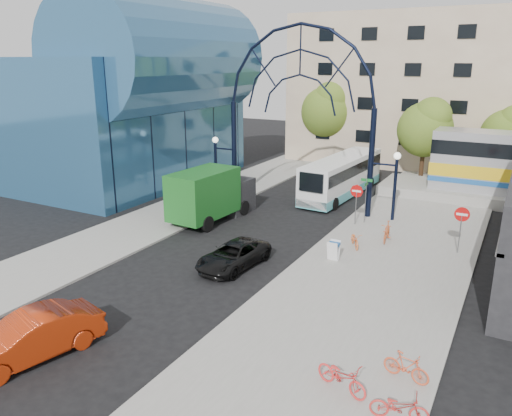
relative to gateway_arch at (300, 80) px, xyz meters
The scene contains 22 objects.
ground 16.41m from the gateway_arch, 90.00° to the right, with size 120.00×120.00×0.00m, color black.
sidewalk_east 15.37m from the gateway_arch, 51.34° to the right, with size 8.00×56.00×0.12m, color gray.
plaza_west 13.36m from the gateway_arch, 129.09° to the right, with size 5.00×50.00×0.12m, color gray.
gateway_arch is the anchor object (origin of this frame).
stop_sign 8.37m from the gateway_arch, 22.63° to the right, with size 0.80×0.07×2.50m.
do_not_enter_sign 13.43m from the gateway_arch, 19.99° to the right, with size 0.76×0.07×2.48m.
street_name_sign 8.38m from the gateway_arch, 15.07° to the right, with size 0.70×0.70×2.80m.
sandwich_board 12.52m from the gateway_arch, 55.09° to the right, with size 0.55×0.61×0.99m.
transit_hall 15.45m from the gateway_arch, behind, with size 16.50×18.00×14.50m.
apartment_block 21.12m from the gateway_arch, 84.55° to the left, with size 20.00×12.10×14.00m.
tree_north_a 13.98m from the gateway_arch, 62.83° to the left, with size 4.48×4.48×7.00m.
tree_north_b 16.72m from the gateway_arch, 103.68° to the left, with size 5.12×5.12×8.00m.
tree_north_c 18.95m from the gateway_arch, 48.96° to the left, with size 4.16×4.16×6.50m.
city_bus 8.53m from the gateway_arch, 69.97° to the left, with size 3.00×10.66×2.89m.
green_truck 9.29m from the gateway_arch, 125.31° to the right, with size 2.87×6.73×3.33m.
black_suv 13.66m from the gateway_arch, 82.20° to the right, with size 2.01×4.37×1.21m, color black.
red_sedan 22.39m from the gateway_arch, 91.39° to the right, with size 1.68×4.83×1.59m, color #A8280A.
bike_near_a 11.56m from the gateway_arch, 43.84° to the right, with size 0.54×1.56×0.82m, color orange.
bike_near_b 11.46m from the gateway_arch, 29.13° to the right, with size 0.51×1.82×1.09m, color #D15929.
bike_far_a 21.63m from the gateway_arch, 62.07° to the right, with size 0.64×1.83×0.96m, color red.
bike_far_b 21.22m from the gateway_arch, 55.91° to the right, with size 0.43×1.53×0.92m, color #DB4F2B.
bike_far_c 22.91m from the gateway_arch, 58.33° to the right, with size 0.57×1.64×0.86m, color red.
Camera 1 is at (13.36, -16.47, 9.84)m, focal length 35.00 mm.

